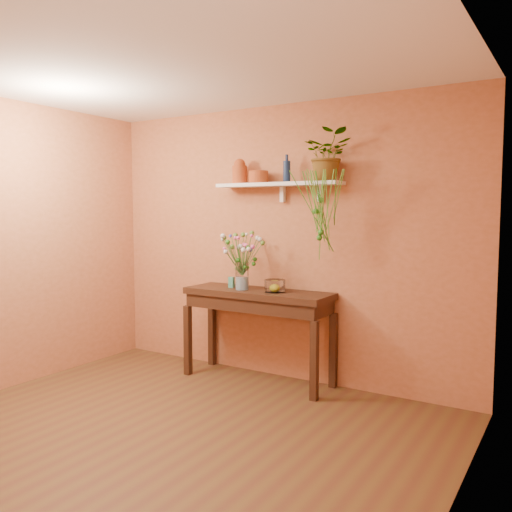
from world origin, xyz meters
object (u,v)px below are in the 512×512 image
(glass_vase, at_px, (242,278))
(bouquet, at_px, (242,248))
(sideboard, at_px, (258,303))
(glass_bowl, at_px, (275,286))
(spider_plant, at_px, (328,155))
(blue_bottle, at_px, (287,171))
(terracotta_jug, at_px, (240,172))

(glass_vase, distance_m, bouquet, 0.30)
(glass_vase, bearing_deg, sideboard, 20.53)
(bouquet, bearing_deg, glass_bowl, 6.55)
(bouquet, height_order, glass_bowl, bouquet)
(sideboard, bearing_deg, spider_plant, 8.24)
(blue_bottle, height_order, glass_vase, blue_bottle)
(glass_vase, height_order, bouquet, bouquet)
(terracotta_jug, distance_m, glass_bowl, 1.21)
(terracotta_jug, relative_size, glass_bowl, 1.26)
(glass_vase, relative_size, glass_bowl, 1.36)
(spider_plant, bearing_deg, glass_bowl, -166.40)
(bouquet, relative_size, glass_bowl, 2.51)
(terracotta_jug, xyz_separation_m, glass_bowl, (0.49, -0.13, -1.10))
(sideboard, bearing_deg, terracotta_jug, 157.99)
(spider_plant, bearing_deg, blue_bottle, 176.99)
(blue_bottle, relative_size, bouquet, 0.53)
(terracotta_jug, height_order, spider_plant, spider_plant)
(blue_bottle, distance_m, bouquet, 0.85)
(glass_vase, bearing_deg, spider_plant, 10.51)
(spider_plant, distance_m, bouquet, 1.20)
(terracotta_jug, relative_size, blue_bottle, 0.95)
(sideboard, distance_m, spider_plant, 1.56)
(bouquet, bearing_deg, terracotta_jug, 128.78)
(sideboard, xyz_separation_m, blue_bottle, (0.25, 0.12, 1.28))
(terracotta_jug, bearing_deg, glass_bowl, -15.22)
(sideboard, relative_size, glass_bowl, 7.56)
(terracotta_jug, xyz_separation_m, bouquet, (0.14, -0.17, -0.74))
(blue_bottle, relative_size, glass_bowl, 1.33)
(glass_bowl, bearing_deg, bouquet, -173.45)
(bouquet, bearing_deg, blue_bottle, 24.47)
(terracotta_jug, distance_m, spider_plant, 0.97)
(glass_vase, height_order, glass_bowl, glass_vase)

